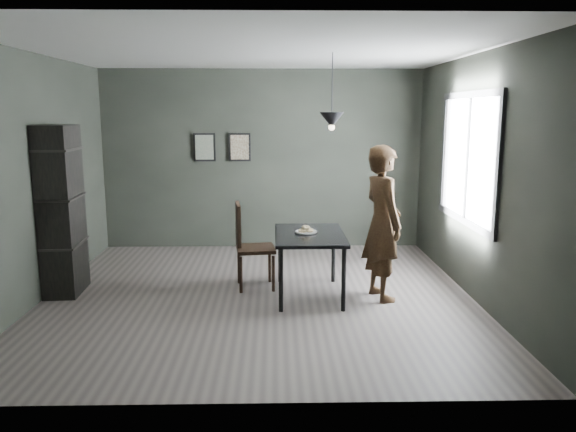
{
  "coord_description": "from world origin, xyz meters",
  "views": [
    {
      "loc": [
        0.2,
        -6.37,
        2.14
      ],
      "look_at": [
        0.35,
        0.05,
        0.95
      ],
      "focal_mm": 35.0,
      "sensor_mm": 36.0,
      "label": 1
    }
  ],
  "objects_px": {
    "wood_chair": "(248,240)",
    "woman": "(383,223)",
    "cafe_table": "(310,240)",
    "white_plate": "(306,232)",
    "shelf_unit": "(61,211)",
    "pendant_lamp": "(332,120)"
  },
  "relations": [
    {
      "from": "woman",
      "to": "shelf_unit",
      "type": "distance_m",
      "value": 3.76
    },
    {
      "from": "woman",
      "to": "wood_chair",
      "type": "height_order",
      "value": "woman"
    },
    {
      "from": "cafe_table",
      "to": "shelf_unit",
      "type": "bearing_deg",
      "value": 176.13
    },
    {
      "from": "white_plate",
      "to": "pendant_lamp",
      "type": "xyz_separation_m",
      "value": [
        0.29,
        0.07,
        1.29
      ]
    },
    {
      "from": "white_plate",
      "to": "pendant_lamp",
      "type": "height_order",
      "value": "pendant_lamp"
    },
    {
      "from": "woman",
      "to": "shelf_unit",
      "type": "bearing_deg",
      "value": 69.59
    },
    {
      "from": "woman",
      "to": "wood_chair",
      "type": "bearing_deg",
      "value": 59.23
    },
    {
      "from": "cafe_table",
      "to": "wood_chair",
      "type": "distance_m",
      "value": 0.81
    },
    {
      "from": "cafe_table",
      "to": "pendant_lamp",
      "type": "xyz_separation_m",
      "value": [
        0.25,
        0.1,
        1.38
      ]
    },
    {
      "from": "shelf_unit",
      "to": "cafe_table",
      "type": "bearing_deg",
      "value": -7.03
    },
    {
      "from": "cafe_table",
      "to": "white_plate",
      "type": "bearing_deg",
      "value": 140.07
    },
    {
      "from": "cafe_table",
      "to": "pendant_lamp",
      "type": "bearing_deg",
      "value": 21.8
    },
    {
      "from": "white_plate",
      "to": "woman",
      "type": "bearing_deg",
      "value": -8.33
    },
    {
      "from": "wood_chair",
      "to": "pendant_lamp",
      "type": "relative_size",
      "value": 1.22
    },
    {
      "from": "cafe_table",
      "to": "woman",
      "type": "height_order",
      "value": "woman"
    },
    {
      "from": "cafe_table",
      "to": "shelf_unit",
      "type": "height_order",
      "value": "shelf_unit"
    },
    {
      "from": "woman",
      "to": "shelf_unit",
      "type": "relative_size",
      "value": 0.89
    },
    {
      "from": "cafe_table",
      "to": "white_plate",
      "type": "height_order",
      "value": "white_plate"
    },
    {
      "from": "woman",
      "to": "shelf_unit",
      "type": "height_order",
      "value": "shelf_unit"
    },
    {
      "from": "cafe_table",
      "to": "white_plate",
      "type": "relative_size",
      "value": 5.22
    },
    {
      "from": "wood_chair",
      "to": "woman",
      "type": "bearing_deg",
      "value": -21.6
    },
    {
      "from": "cafe_table",
      "to": "pendant_lamp",
      "type": "relative_size",
      "value": 1.39
    }
  ]
}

